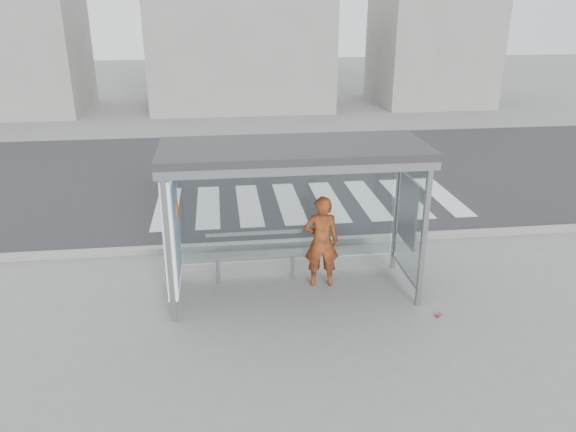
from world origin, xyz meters
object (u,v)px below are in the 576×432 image
Objects in this scene: bus_shelter at (271,183)px; person at (321,241)px; soda_can at (438,315)px; bench at (255,254)px.

bus_shelter reaches higher than person.
soda_can is (2.57, -1.16, -1.95)m from bus_shelter.
person is 15.80× the size of soda_can.
person reaches higher than soda_can.
person is at bearing -14.51° from bench.
person is 0.97× the size of bench.
person is (0.89, 0.16, -1.15)m from bus_shelter.
person reaches higher than bench.
bench is 16.35× the size of soda_can.
soda_can is at bearing -29.82° from bench.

